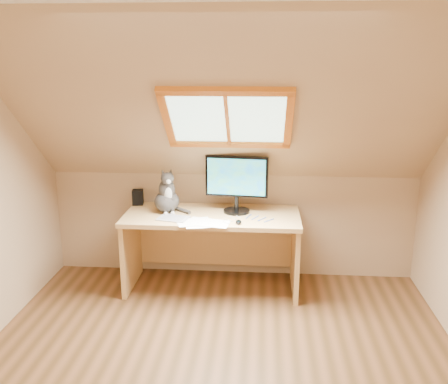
{
  "coord_description": "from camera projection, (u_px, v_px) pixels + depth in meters",
  "views": [
    {
      "loc": [
        0.28,
        -2.88,
        2.09
      ],
      "look_at": [
        -0.02,
        1.0,
        1.03
      ],
      "focal_mm": 40.0,
      "sensor_mm": 36.0,
      "label": 1
    }
  ],
  "objects": [
    {
      "name": "desk",
      "position": [
        213.0,
        235.0,
        4.62
      ],
      "size": [
        1.58,
        0.69,
        0.72
      ],
      "color": "tan",
      "rests_on": "ground"
    },
    {
      "name": "mouse",
      "position": [
        239.0,
        222.0,
        4.24
      ],
      "size": [
        0.05,
        0.09,
        0.03
      ],
      "primitive_type": "ellipsoid",
      "rotation": [
        0.0,
        0.0,
        0.03
      ],
      "color": "black",
      "rests_on": "desk"
    },
    {
      "name": "graphics_tablet",
      "position": [
        173.0,
        218.0,
        4.36
      ],
      "size": [
        0.3,
        0.24,
        0.01
      ],
      "primitive_type": "cube",
      "rotation": [
        0.0,
        0.0,
        -0.24
      ],
      "color": "#B2B2B7",
      "rests_on": "desk"
    },
    {
      "name": "room_shell",
      "position": [
        213.0,
        175.0,
        2.88
      ],
      "size": [
        3.52,
        3.52,
        2.41
      ],
      "color": "tan",
      "rests_on": "ground"
    },
    {
      "name": "ground",
      "position": [
        216.0,
        380.0,
        3.34
      ],
      "size": [
        3.5,
        3.5,
        0.0
      ],
      "primitive_type": "plane",
      "color": "brown",
      "rests_on": "ground"
    },
    {
      "name": "papers",
      "position": [
        202.0,
        223.0,
        4.25
      ],
      "size": [
        0.35,
        0.3,
        0.01
      ],
      "color": "white",
      "rests_on": "desk"
    },
    {
      "name": "monitor",
      "position": [
        237.0,
        180.0,
        4.47
      ],
      "size": [
        0.57,
        0.24,
        0.52
      ],
      "color": "black",
      "rests_on": "desk"
    },
    {
      "name": "desk_speaker",
      "position": [
        138.0,
        197.0,
        4.77
      ],
      "size": [
        0.11,
        0.11,
        0.14
      ],
      "primitive_type": "cube",
      "rotation": [
        0.0,
        0.0,
        0.13
      ],
      "color": "black",
      "rests_on": "desk"
    },
    {
      "name": "cables",
      "position": [
        248.0,
        219.0,
        4.35
      ],
      "size": [
        0.51,
        0.26,
        0.01
      ],
      "color": "silver",
      "rests_on": "desk"
    },
    {
      "name": "cat",
      "position": [
        167.0,
        196.0,
        4.52
      ],
      "size": [
        0.31,
        0.33,
        0.41
      ],
      "color": "#423D3A",
      "rests_on": "desk"
    }
  ]
}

